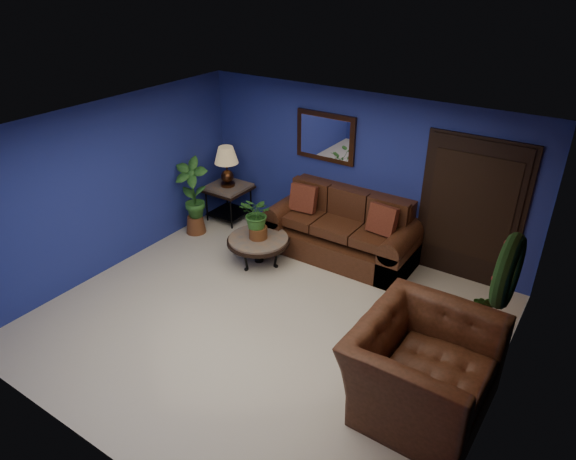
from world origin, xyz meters
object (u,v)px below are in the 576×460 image
Objects in this scene: sofa at (343,234)px; coffee_table at (258,241)px; end_table at (228,193)px; table_lamp at (226,162)px; armchair at (422,368)px; side_chair at (379,236)px.

sofa reaches higher than coffee_table.
coffee_table is at bearing -135.88° from sofa.
end_table is 1.03× the size of table_lamp.
side_chair is at bearing 34.98° from armchair.
table_lamp is at bearing 145.95° from coffee_table.
armchair is at bearing -27.23° from end_table.
sofa is at bearing 171.12° from side_chair.
coffee_table is (-0.96, -0.93, 0.01)m from sofa.
side_chair is at bearing 31.61° from coffee_table.
coffee_table is 1.41× the size of table_lamp.
armchair is (1.57, -2.35, 0.01)m from side_chair.
armchair is at bearing -24.05° from coffee_table.
coffee_table is 1.61m from end_table.
table_lamp is 0.82× the size of side_chair.
coffee_table is 1.83m from side_chair.
sofa is 3.39× the size of table_lamp.
coffee_table is at bearing -159.52° from side_chair.
side_chair reaches higher than coffee_table.
side_chair is 2.83m from armchair.
armchair is at bearing -67.41° from side_chair.
end_table is 5.00m from armchair.
side_chair is (2.88, 0.06, -0.02)m from end_table.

